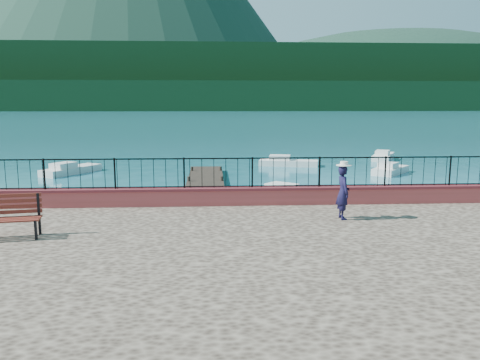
{
  "coord_description": "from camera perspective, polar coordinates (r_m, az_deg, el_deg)",
  "views": [
    {
      "loc": [
        -1.57,
        -11.24,
        4.47
      ],
      "look_at": [
        -0.8,
        2.0,
        2.3
      ],
      "focal_mm": 35.0,
      "sensor_mm": 36.0,
      "label": 1
    }
  ],
  "objects": [
    {
      "name": "boat_0",
      "position": [
        18.4,
        -6.78,
        -3.55
      ],
      "size": [
        3.93,
        2.43,
        0.8
      ],
      "primitive_type": "cube",
      "rotation": [
        0.0,
        0.0,
        0.33
      ],
      "color": "silver",
      "rests_on": "ground"
    },
    {
      "name": "boat_4",
      "position": [
        34.12,
        5.94,
        2.39
      ],
      "size": [
        4.4,
        2.26,
        0.8
      ],
      "primitive_type": "cube",
      "rotation": [
        0.0,
        0.0,
        -0.24
      ],
      "color": "silver",
      "rests_on": "ground"
    },
    {
      "name": "boat_2",
      "position": [
        31.68,
        17.88,
        1.46
      ],
      "size": [
        3.14,
        3.35,
        0.8
      ],
      "primitive_type": "cube",
      "rotation": [
        0.0,
        0.0,
        0.86
      ],
      "color": "silver",
      "rests_on": "ground"
    },
    {
      "name": "foothills",
      "position": [
        371.65,
        -3.16,
        11.98
      ],
      "size": [
        900.0,
        120.0,
        44.0
      ],
      "primitive_type": "cube",
      "color": "black",
      "rests_on": "ground"
    },
    {
      "name": "park_bench",
      "position": [
        12.88,
        -27.25,
        -5.02
      ],
      "size": [
        1.98,
        0.92,
        1.06
      ],
      "rotation": [
        0.0,
        0.0,
        0.16
      ],
      "color": "black",
      "rests_on": "promenade"
    },
    {
      "name": "railing",
      "position": [
        15.18,
        2.63,
        0.9
      ],
      "size": [
        27.0,
        0.05,
        0.95
      ],
      "primitive_type": "cube",
      "color": "black",
      "rests_on": "parapet"
    },
    {
      "name": "dock",
      "position": [
        23.64,
        -4.32,
        -1.26
      ],
      "size": [
        2.0,
        16.0,
        0.3
      ],
      "primitive_type": "cube",
      "color": "#2D231C",
      "rests_on": "ground"
    },
    {
      "name": "far_forest",
      "position": [
        311.27,
        -3.09,
        10.11
      ],
      "size": [
        900.0,
        60.0,
        18.0
      ],
      "primitive_type": "cube",
      "color": "black",
      "rests_on": "ground"
    },
    {
      "name": "parapet",
      "position": [
        15.31,
        2.61,
        -1.94
      ],
      "size": [
        28.0,
        0.46,
        0.58
      ],
      "primitive_type": "cube",
      "color": "#B14044",
      "rests_on": "promenade"
    },
    {
      "name": "ground",
      "position": [
        12.19,
        4.39,
        -12.24
      ],
      "size": [
        2000.0,
        2000.0,
        0.0
      ],
      "primitive_type": "plane",
      "color": "#19596B",
      "rests_on": "ground"
    },
    {
      "name": "boat_3",
      "position": [
        32.15,
        -19.88,
        1.47
      ],
      "size": [
        3.2,
        4.32,
        0.8
      ],
      "primitive_type": "cube",
      "rotation": [
        0.0,
        0.0,
        1.06
      ],
      "color": "silver",
      "rests_on": "ground"
    },
    {
      "name": "hat",
      "position": [
        13.51,
        12.57,
        1.98
      ],
      "size": [
        0.44,
        0.44,
        0.12
      ],
      "primitive_type": "cylinder",
      "color": "silver",
      "rests_on": "person"
    },
    {
      "name": "companion_hill",
      "position": [
        612.72,
        18.07,
        8.42
      ],
      "size": [
        448.0,
        384.0,
        180.0
      ],
      "primitive_type": "ellipsoid",
      "color": "#142D23",
      "rests_on": "ground"
    },
    {
      "name": "person",
      "position": [
        13.63,
        12.44,
        -1.49
      ],
      "size": [
        0.4,
        0.58,
        1.54
      ],
      "primitive_type": "imported",
      "rotation": [
        0.0,
        0.0,
        1.62
      ],
      "color": "black",
      "rests_on": "promenade"
    },
    {
      "name": "boat_5",
      "position": [
        39.77,
        17.07,
        3.01
      ],
      "size": [
        3.1,
        4.4,
        0.8
      ],
      "primitive_type": "cube",
      "rotation": [
        0.0,
        0.0,
        1.1
      ],
      "color": "silver",
      "rests_on": "ground"
    },
    {
      "name": "boat_1",
      "position": [
        21.67,
        6.4,
        -1.59
      ],
      "size": [
        3.75,
        3.5,
        0.8
      ],
      "primitive_type": "cube",
      "rotation": [
        0.0,
        0.0,
        -0.72
      ],
      "color": "silver",
      "rests_on": "ground"
    }
  ]
}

